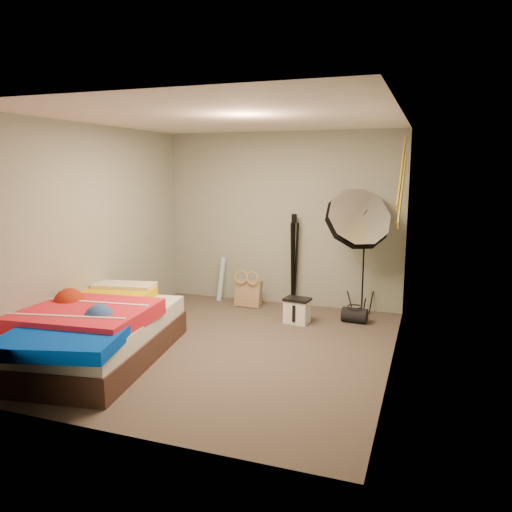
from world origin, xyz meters
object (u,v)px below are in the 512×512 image
at_px(wrapping_roll, 221,279).
at_px(photo_umbrella, 357,221).
at_px(camera_tripod, 294,254).
at_px(tote_bag, 248,293).
at_px(duffel_bag, 355,315).
at_px(camera_case, 297,311).
at_px(bed, 88,331).

relative_size(wrapping_roll, photo_umbrella, 0.36).
xyz_separation_m(photo_umbrella, camera_tripod, (-0.92, 0.26, -0.53)).
bearing_deg(tote_bag, duffel_bag, -6.12).
relative_size(camera_case, photo_umbrella, 0.17).
distance_m(duffel_bag, bed, 3.30).
relative_size(tote_bag, bed, 0.16).
relative_size(wrapping_roll, duffel_bag, 2.06).
bearing_deg(duffel_bag, wrapping_roll, 172.71).
relative_size(wrapping_roll, camera_case, 2.18).
relative_size(bed, photo_umbrella, 1.32).
bearing_deg(camera_tripod, photo_umbrella, -15.64).
bearing_deg(tote_bag, camera_tripod, 23.48).
distance_m(camera_case, camera_tripod, 1.01).
bearing_deg(camera_case, tote_bag, 155.92).
distance_m(photo_umbrella, camera_tripod, 1.09).
bearing_deg(duffel_bag, camera_case, -154.59).
bearing_deg(camera_tripod, wrapping_roll, -177.84).
distance_m(tote_bag, camera_tripod, 0.87).
height_order(duffel_bag, camera_tripod, camera_tripod).
height_order(camera_case, photo_umbrella, photo_umbrella).
distance_m(wrapping_roll, duffel_bag, 2.14).
xyz_separation_m(wrapping_roll, bed, (-0.37, -2.64, -0.03)).
height_order(tote_bag, camera_tripod, camera_tripod).
height_order(tote_bag, duffel_bag, tote_bag).
bearing_deg(duffel_bag, tote_bag, 175.29).
distance_m(bed, photo_umbrella, 3.56).
xyz_separation_m(tote_bag, duffel_bag, (1.57, -0.26, -0.10)).
distance_m(tote_bag, wrapping_roll, 0.56).
xyz_separation_m(tote_bag, photo_umbrella, (1.53, -0.03, 1.11)).
xyz_separation_m(bed, photo_umbrella, (2.41, 2.42, 1.00)).
relative_size(wrapping_roll, bed, 0.28).
xyz_separation_m(tote_bag, wrapping_roll, (-0.51, 0.18, 0.14)).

